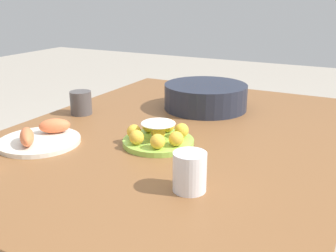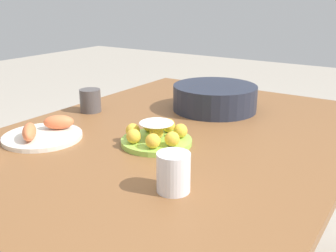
% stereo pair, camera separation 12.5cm
% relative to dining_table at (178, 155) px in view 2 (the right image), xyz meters
% --- Properties ---
extents(dining_table, '(1.45, 1.07, 0.74)m').
position_rel_dining_table_xyz_m(dining_table, '(0.00, 0.00, 0.00)').
color(dining_table, brown).
rests_on(dining_table, ground_plane).
extents(cake_plate, '(0.22, 0.22, 0.08)m').
position_rel_dining_table_xyz_m(cake_plate, '(-0.13, 0.00, 0.11)').
color(cake_plate, '#99CC4C').
rests_on(cake_plate, dining_table).
extents(serving_bowl, '(0.33, 0.33, 0.10)m').
position_rel_dining_table_xyz_m(serving_bowl, '(0.31, 0.02, 0.14)').
color(serving_bowl, '#232838').
rests_on(serving_bowl, dining_table).
extents(seafood_platter, '(0.25, 0.25, 0.06)m').
position_rel_dining_table_xyz_m(seafood_platter, '(-0.29, 0.33, 0.10)').
color(seafood_platter, silver).
rests_on(seafood_platter, dining_table).
extents(cup_near, '(0.08, 0.08, 0.09)m').
position_rel_dining_table_xyz_m(cup_near, '(-0.36, -0.21, 0.13)').
color(cup_near, white).
rests_on(cup_near, dining_table).
extents(cup_far, '(0.08, 0.08, 0.09)m').
position_rel_dining_table_xyz_m(cup_far, '(0.02, 0.42, 0.13)').
color(cup_far, '#4C4747').
rests_on(cup_far, dining_table).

